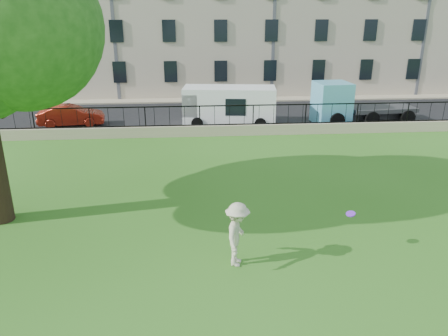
{
  "coord_description": "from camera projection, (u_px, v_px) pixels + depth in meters",
  "views": [
    {
      "loc": [
        -0.53,
        -11.8,
        6.73
      ],
      "look_at": [
        0.69,
        3.5,
        1.13
      ],
      "focal_mm": 35.0,
      "sensor_mm": 36.0,
      "label": 1
    }
  ],
  "objects": [
    {
      "name": "man",
      "position": [
        237.0,
        234.0,
        11.94
      ],
      "size": [
        1.0,
        1.34,
        1.85
      ],
      "primitive_type": "imported",
      "rotation": [
        0.0,
        0.0,
        1.29
      ],
      "color": "beige",
      "rests_on": "ground"
    },
    {
      "name": "iron_railing",
      "position": [
        200.0,
        116.0,
        24.24
      ],
      "size": [
        50.0,
        0.05,
        1.13
      ],
      "color": "black",
      "rests_on": "retaining_wall"
    },
    {
      "name": "street",
      "position": [
        198.0,
        117.0,
        29.03
      ],
      "size": [
        60.0,
        9.0,
        0.01
      ],
      "primitive_type": "cube",
      "color": "black",
      "rests_on": "ground"
    },
    {
      "name": "white_van",
      "position": [
        229.0,
        106.0,
        26.62
      ],
      "size": [
        5.74,
        2.79,
        2.32
      ],
      "primitive_type": "cube",
      "rotation": [
        0.0,
        0.0,
        -0.12
      ],
      "color": "white",
      "rests_on": "street"
    },
    {
      "name": "building_row",
      "position": [
        193.0,
        7.0,
        36.84
      ],
      "size": [
        56.4,
        10.4,
        13.8
      ],
      "color": "#C0B099",
      "rests_on": "ground"
    },
    {
      "name": "red_sedan",
      "position": [
        71.0,
        116.0,
        26.52
      ],
      "size": [
        3.99,
        1.8,
        1.27
      ],
      "primitive_type": "imported",
      "rotation": [
        0.0,
        0.0,
        1.69
      ],
      "color": "maroon",
      "rests_on": "street"
    },
    {
      "name": "frisbee",
      "position": [
        351.0,
        214.0,
        12.53
      ],
      "size": [
        0.34,
        0.34,
        0.12
      ],
      "primitive_type": "cylinder",
      "rotation": [
        0.21,
        -0.14,
        -0.32
      ],
      "color": "#7527DE"
    },
    {
      "name": "retaining_wall",
      "position": [
        200.0,
        131.0,
        24.53
      ],
      "size": [
        50.0,
        0.4,
        0.6
      ],
      "primitive_type": "cube",
      "color": "tan",
      "rests_on": "ground"
    },
    {
      "name": "sidewalk",
      "position": [
        197.0,
        100.0,
        33.88
      ],
      "size": [
        60.0,
        1.4,
        0.12
      ],
      "primitive_type": "cube",
      "color": "tan",
      "rests_on": "ground"
    },
    {
      "name": "ground",
      "position": [
        211.0,
        242.0,
        13.39
      ],
      "size": [
        120.0,
        120.0,
        0.0
      ],
      "primitive_type": "plane",
      "color": "#2C6417",
      "rests_on": "ground"
    },
    {
      "name": "blue_truck",
      "position": [
        362.0,
        102.0,
        27.2
      ],
      "size": [
        6.24,
        2.65,
        2.55
      ],
      "primitive_type": "cube",
      "rotation": [
        0.0,
        0.0,
        0.08
      ],
      "color": "#5FB9DE",
      "rests_on": "street"
    }
  ]
}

